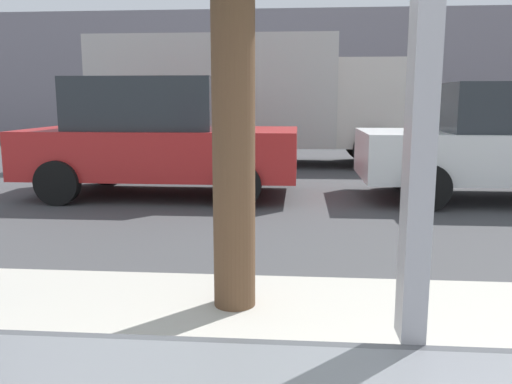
# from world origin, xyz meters

# --- Properties ---
(ground_plane) EXTENTS (60.00, 60.00, 0.00)m
(ground_plane) POSITION_xyz_m (0.00, 8.00, 0.00)
(ground_plane) COLOR #424244
(sidewalk_strip) EXTENTS (16.00, 2.80, 0.11)m
(sidewalk_strip) POSITION_xyz_m (0.00, 1.60, 0.05)
(sidewalk_strip) COLOR #B2ADA3
(sidewalk_strip) RESTS_ON ground
(building_facade_far) EXTENTS (28.00, 1.20, 4.59)m
(building_facade_far) POSITION_xyz_m (0.00, 18.48, 2.29)
(building_facade_far) COLOR gray
(building_facade_far) RESTS_ON ground
(parked_car_red) EXTENTS (4.17, 2.06, 1.81)m
(parked_car_red) POSITION_xyz_m (-2.42, 7.05, 0.90)
(parked_car_red) COLOR red
(parked_car_red) RESTS_ON ground
(parked_car_white) EXTENTS (4.15, 2.02, 1.72)m
(parked_car_white) POSITION_xyz_m (2.82, 7.05, 0.87)
(parked_car_white) COLOR silver
(parked_car_white) RESTS_ON ground
(box_truck) EXTENTS (7.17, 2.44, 2.86)m
(box_truck) POSITION_xyz_m (-1.42, 11.26, 1.58)
(box_truck) COLOR beige
(box_truck) RESTS_ON ground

